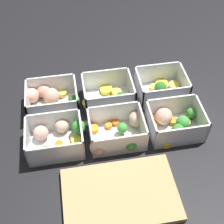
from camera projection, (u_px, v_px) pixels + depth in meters
ground_plane at (112, 118)px, 0.94m from camera, size 4.00×4.00×0.00m
container_near_left at (162, 88)px, 0.99m from camera, size 0.15×0.13×0.08m
container_near_center at (111, 96)px, 0.96m from camera, size 0.17×0.13×0.08m
container_near_right at (50, 98)px, 0.96m from camera, size 0.17×0.14×0.08m
container_far_left at (175, 123)px, 0.89m from camera, size 0.15×0.14×0.08m
container_far_center at (118, 133)px, 0.87m from camera, size 0.18×0.13×0.08m
container_far_right at (57, 136)px, 0.86m from camera, size 0.16×0.14×0.08m
cutting_board at (120, 195)px, 0.76m from camera, size 0.28×0.18×0.02m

